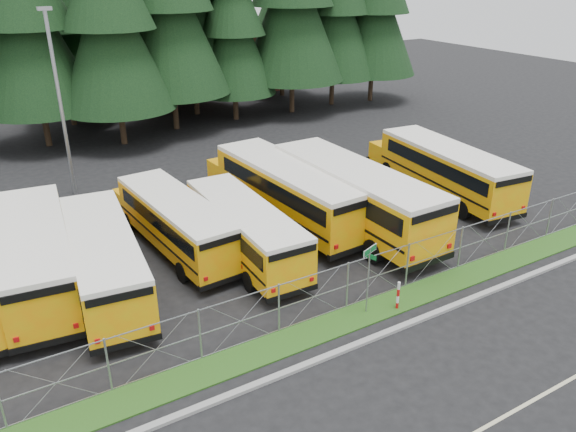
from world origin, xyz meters
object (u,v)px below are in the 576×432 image
Objects in this scene: bus_4 at (242,230)px; bus_6 at (349,197)px; bus_1 at (37,256)px; bus_2 at (103,260)px; striped_bollard at (398,296)px; bus_5 at (284,192)px; street_sign at (369,266)px; bus_east at (442,170)px; bus_3 at (175,223)px; light_standard at (60,99)px.

bus_6 reaches higher than bus_4.
bus_1 reaches higher than bus_2.
striped_bollard is at bearing -63.90° from bus_4.
bus_2 is at bearing -29.53° from bus_1.
bus_5 reaches higher than street_sign.
bus_1 is at bearing -177.20° from bus_east.
striped_bollard is (5.47, -9.10, -0.71)m from bus_3.
light_standard is at bearing 90.84° from bus_2.
bus_4 is 3.52× the size of street_sign.
bus_1 is 21.32m from bus_east.
bus_1 is at bearing 171.90° from bus_6.
bus_east is at bearing -9.64° from bus_3.
bus_5 is at bearing -47.60° from light_standard.
bus_2 is 1.05× the size of bus_4.
bus_3 is at bearing -74.82° from light_standard.
bus_east is at bearing 37.87° from striped_bollard.
bus_3 reaches higher than striped_bollard.
bus_5 is at bearing 79.57° from street_sign.
striped_bollard is at bearing -31.70° from bus_2.
bus_6 is at bearing -168.44° from bus_east.
striped_bollard is 0.12× the size of light_standard.
striped_bollard is at bearing -31.42° from bus_1.
bus_3 is 15.45m from bus_east.
bus_1 is 8.46m from bus_4.
bus_6 is at bearing -48.00° from bus_5.
bus_5 reaches higher than bus_4.
bus_1 reaches higher than striped_bollard.
bus_3 is 8.53m from bus_6.
light_standard is (-4.91, 11.69, 4.21)m from bus_4.
striped_bollard is at bearing -96.42° from bus_5.
bus_3 is 0.98× the size of light_standard.
bus_1 is 2.73m from bus_2.
bus_6 is (5.93, 0.09, 0.33)m from bus_4.
bus_east is (7.13, 0.73, -0.17)m from bus_6.
street_sign is (-3.96, -6.56, 0.41)m from bus_6.
light_standard is (-8.04, 18.58, 4.90)m from striped_bollard.
bus_5 is at bearing 35.06° from bus_4.
light_standard is (-6.88, 18.15, 3.47)m from street_sign.
bus_1 is 3.85× the size of street_sign.
bus_1 is 14.28m from bus_6.
bus_4 is at bearing -150.14° from bus_5.
striped_bollard is at bearing -63.48° from bus_3.
bus_5 reaches higher than striped_bollard.
bus_2 is 8.63× the size of striped_bollard.
bus_5 is 0.95× the size of bus_6.
bus_5 reaches higher than bus_2.
bus_6 is at bearing -1.00° from bus_1.
bus_2 is at bearing -171.47° from bus_5.
light_standard reaches higher than striped_bollard.
light_standard reaches higher than street_sign.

